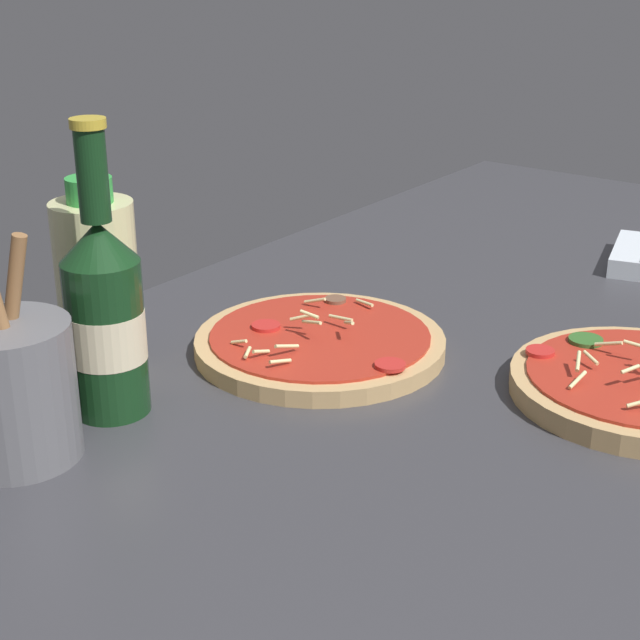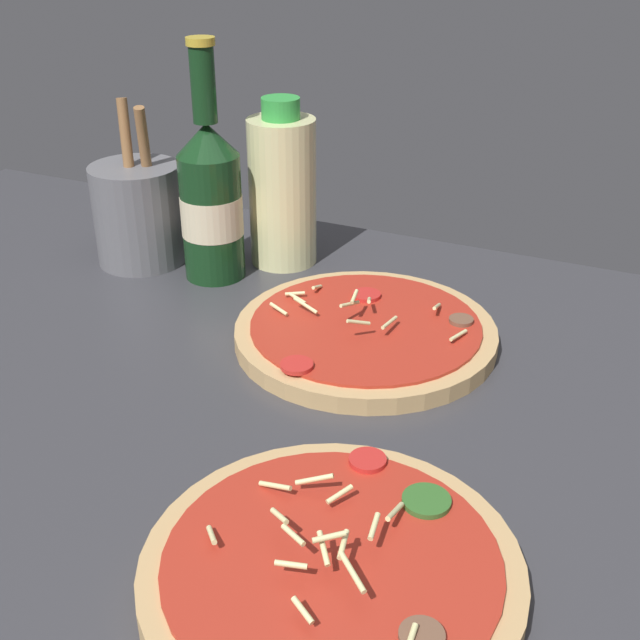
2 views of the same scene
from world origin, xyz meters
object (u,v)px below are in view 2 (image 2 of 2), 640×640
Objects in this scene: pizza_near at (332,571)px; utensil_crock at (139,213)px; oil_bottle at (282,189)px; pizza_far at (365,333)px; beer_bottle at (211,198)px.

utensil_crock reaches higher than pizza_near.
pizza_near is 1.28× the size of utensil_crock.
pizza_far is at bearing -41.35° from oil_bottle.
pizza_far is at bearing -18.72° from beer_bottle.
oil_bottle is at bearing 52.75° from beer_bottle.
beer_bottle reaches higher than utensil_crock.
utensil_crock is (-31.39, 7.26, 4.97)cm from pizza_far.
pizza_far is 1.34× the size of utensil_crock.
oil_bottle is 1.01× the size of utensil_crock.
oil_bottle is (-16.08, 14.16, 7.84)cm from pizza_far.
beer_bottle reaches higher than pizza_far.
pizza_near is 51.56cm from oil_bottle.
pizza_near is 49.01cm from beer_bottle.
oil_bottle is 17.03cm from utensil_crock.
beer_bottle is at bearing 129.95° from pizza_near.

